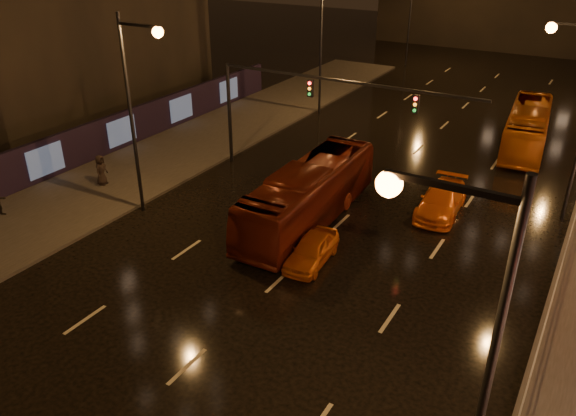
{
  "coord_description": "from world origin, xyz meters",
  "views": [
    {
      "loc": [
        10.4,
        -6.86,
        13.46
      ],
      "look_at": [
        -0.61,
        11.83,
        2.5
      ],
      "focal_mm": 35.0,
      "sensor_mm": 36.0,
      "label": 1
    }
  ],
  "objects": [
    {
      "name": "bus_curb",
      "position": [
        6.0,
        31.99,
        1.43
      ],
      "size": [
        3.35,
        10.43,
        2.85
      ],
      "primitive_type": "imported",
      "rotation": [
        0.0,
        0.0,
        0.09
      ],
      "color": "#AA4F11",
      "rests_on": "ground"
    },
    {
      "name": "pedestrian_c",
      "position": [
        -13.68,
        13.06,
        1.03
      ],
      "size": [
        0.77,
        0.98,
        1.77
      ],
      "primitive_type": "imported",
      "rotation": [
        0.0,
        0.0,
        1.85
      ],
      "color": "black",
      "rests_on": "sidewalk_left"
    },
    {
      "name": "taxi_near",
      "position": [
        0.5,
        12.0,
        0.63
      ],
      "size": [
        1.81,
        3.83,
        1.27
      ],
      "primitive_type": "imported",
      "rotation": [
        0.0,
        0.0,
        0.09
      ],
      "color": "#D46213",
      "rests_on": "ground"
    },
    {
      "name": "railing_right",
      "position": [
        10.2,
        18.0,
        0.9
      ],
      "size": [
        0.05,
        56.0,
        1.0
      ],
      "color": "#99999E",
      "rests_on": "sidewalk_right"
    },
    {
      "name": "taxi_far",
      "position": [
        4.0,
        19.68,
        0.7
      ],
      "size": [
        2.29,
        4.97,
        1.41
      ],
      "primitive_type": "imported",
      "rotation": [
        0.0,
        0.0,
        0.07
      ],
      "color": "#D95F14",
      "rests_on": "ground"
    },
    {
      "name": "bus_red",
      "position": [
        -1.5,
        15.39,
        1.52
      ],
      "size": [
        2.81,
        10.95,
        3.03
      ],
      "primitive_type": "imported",
      "rotation": [
        0.0,
        0.0,
        0.02
      ],
      "color": "#56170C",
      "rests_on": "ground"
    },
    {
      "name": "sidewalk_left",
      "position": [
        -13.5,
        15.0,
        0.07
      ],
      "size": [
        7.0,
        70.0,
        0.15
      ],
      "primitive_type": "cube",
      "color": "#38332D",
      "rests_on": "ground"
    },
    {
      "name": "hoarding_left",
      "position": [
        -17.2,
        12.0,
        1.25
      ],
      "size": [
        0.3,
        46.0,
        2.5
      ],
      "primitive_type": "cube",
      "color": "black",
      "rests_on": "ground"
    },
    {
      "name": "ground",
      "position": [
        0.0,
        20.0,
        0.0
      ],
      "size": [
        140.0,
        140.0,
        0.0
      ],
      "primitive_type": "plane",
      "color": "black",
      "rests_on": "ground"
    },
    {
      "name": "traffic_signal",
      "position": [
        -5.06,
        20.0,
        4.74
      ],
      "size": [
        15.31,
        0.32,
        6.2
      ],
      "color": "black",
      "rests_on": "ground"
    },
    {
      "name": "streetlight_right",
      "position": [
        8.92,
        2.0,
        6.43
      ],
      "size": [
        2.64,
        0.5,
        10.0
      ],
      "color": "black",
      "rests_on": "ground"
    }
  ]
}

